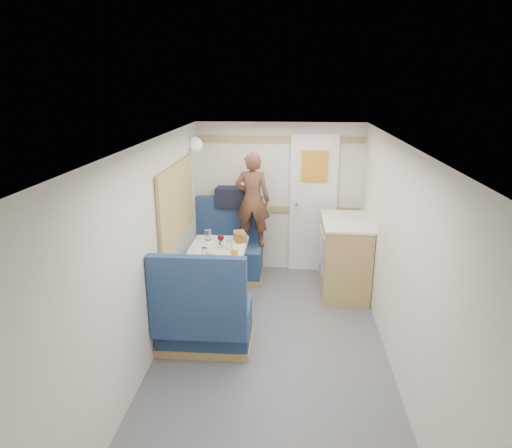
# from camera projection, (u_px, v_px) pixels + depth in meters

# --- Properties ---
(floor) EXTENTS (4.50, 4.50, 0.00)m
(floor) POSITION_uv_depth(u_px,v_px,m) (270.00, 360.00, 4.26)
(floor) COLOR #515156
(floor) RESTS_ON ground
(ceiling) EXTENTS (4.50, 4.50, 0.00)m
(ceiling) POSITION_uv_depth(u_px,v_px,m) (273.00, 145.00, 3.67)
(ceiling) COLOR silver
(ceiling) RESTS_ON wall_back
(wall_back) EXTENTS (2.20, 0.02, 2.00)m
(wall_back) POSITION_uv_depth(u_px,v_px,m) (279.00, 198.00, 6.11)
(wall_back) COLOR silver
(wall_back) RESTS_ON floor
(wall_left) EXTENTS (0.02, 4.50, 2.00)m
(wall_left) POSITION_uv_depth(u_px,v_px,m) (148.00, 257.00, 4.05)
(wall_left) COLOR silver
(wall_left) RESTS_ON floor
(wall_right) EXTENTS (0.02, 4.50, 2.00)m
(wall_right) POSITION_uv_depth(u_px,v_px,m) (400.00, 264.00, 3.88)
(wall_right) COLOR silver
(wall_right) RESTS_ON floor
(oak_trim_low) EXTENTS (2.15, 0.02, 0.08)m
(oak_trim_low) POSITION_uv_depth(u_px,v_px,m) (279.00, 209.00, 6.13)
(oak_trim_low) COLOR #A7884B
(oak_trim_low) RESTS_ON wall_back
(oak_trim_high) EXTENTS (2.15, 0.02, 0.08)m
(oak_trim_high) POSITION_uv_depth(u_px,v_px,m) (280.00, 140.00, 5.86)
(oak_trim_high) COLOR #A7884B
(oak_trim_high) RESTS_ON wall_back
(side_window) EXTENTS (0.04, 1.30, 0.72)m
(side_window) POSITION_uv_depth(u_px,v_px,m) (176.00, 202.00, 4.92)
(side_window) COLOR #B2BA9E
(side_window) RESTS_ON wall_left
(rear_door) EXTENTS (0.62, 0.12, 1.86)m
(rear_door) POSITION_uv_depth(u_px,v_px,m) (313.00, 201.00, 6.05)
(rear_door) COLOR white
(rear_door) RESTS_ON wall_back
(dinette_table) EXTENTS (0.62, 0.92, 0.72)m
(dinette_table) POSITION_uv_depth(u_px,v_px,m) (217.00, 262.00, 5.09)
(dinette_table) COLOR white
(dinette_table) RESTS_ON floor
(bench_far) EXTENTS (0.90, 0.59, 1.05)m
(bench_far) POSITION_uv_depth(u_px,v_px,m) (228.00, 256.00, 6.00)
(bench_far) COLOR #172A4C
(bench_far) RESTS_ON floor
(bench_near) EXTENTS (0.90, 0.59, 1.05)m
(bench_near) POSITION_uv_depth(u_px,v_px,m) (204.00, 321.00, 4.35)
(bench_near) COLOR #172A4C
(bench_near) RESTS_ON floor
(ledge) EXTENTS (0.90, 0.14, 0.04)m
(ledge) POSITION_uv_depth(u_px,v_px,m) (230.00, 208.00, 6.07)
(ledge) COLOR #A7884B
(ledge) RESTS_ON bench_far
(dome_light) EXTENTS (0.20, 0.20, 0.20)m
(dome_light) POSITION_uv_depth(u_px,v_px,m) (194.00, 145.00, 5.58)
(dome_light) COLOR white
(dome_light) RESTS_ON wall_left
(galley_counter) EXTENTS (0.57, 0.92, 0.92)m
(galley_counter) POSITION_uv_depth(u_px,v_px,m) (344.00, 256.00, 5.54)
(galley_counter) COLOR #A7884B
(galley_counter) RESTS_ON floor
(person) EXTENTS (0.46, 0.31, 1.22)m
(person) POSITION_uv_depth(u_px,v_px,m) (252.00, 200.00, 5.76)
(person) COLOR brown
(person) RESTS_ON bench_far
(duffel_bag) EXTENTS (0.56, 0.30, 0.26)m
(duffel_bag) POSITION_uv_depth(u_px,v_px,m) (237.00, 197.00, 6.01)
(duffel_bag) COLOR black
(duffel_bag) RESTS_ON ledge
(tray) EXTENTS (0.30, 0.38, 0.02)m
(tray) POSITION_uv_depth(u_px,v_px,m) (226.00, 253.00, 4.89)
(tray) COLOR silver
(tray) RESTS_ON dinette_table
(orange_fruit) EXTENTS (0.08, 0.08, 0.08)m
(orange_fruit) POSITION_uv_depth(u_px,v_px,m) (234.00, 252.00, 4.78)
(orange_fruit) COLOR #EE4F0A
(orange_fruit) RESTS_ON tray
(cheese_block) EXTENTS (0.11, 0.09, 0.03)m
(cheese_block) POSITION_uv_depth(u_px,v_px,m) (212.00, 254.00, 4.81)
(cheese_block) COLOR #E9CE86
(cheese_block) RESTS_ON tray
(wine_glass) EXTENTS (0.08, 0.08, 0.17)m
(wine_glass) POSITION_uv_depth(u_px,v_px,m) (221.00, 238.00, 5.01)
(wine_glass) COLOR white
(wine_glass) RESTS_ON dinette_table
(tumbler_left) EXTENTS (0.06, 0.06, 0.10)m
(tumbler_left) POSITION_uv_depth(u_px,v_px,m) (204.00, 252.00, 4.81)
(tumbler_left) COLOR silver
(tumbler_left) RESTS_ON dinette_table
(tumbler_mid) EXTENTS (0.08, 0.08, 0.12)m
(tumbler_mid) POSITION_uv_depth(u_px,v_px,m) (208.00, 235.00, 5.32)
(tumbler_mid) COLOR silver
(tumbler_mid) RESTS_ON dinette_table
(tumbler_right) EXTENTS (0.07, 0.07, 0.12)m
(tumbler_right) POSITION_uv_depth(u_px,v_px,m) (229.00, 245.00, 4.99)
(tumbler_right) COLOR white
(tumbler_right) RESTS_ON dinette_table
(beer_glass) EXTENTS (0.07, 0.07, 0.11)m
(beer_glass) POSITION_uv_depth(u_px,v_px,m) (239.00, 238.00, 5.21)
(beer_glass) COLOR #8F4D14
(beer_glass) RESTS_ON dinette_table
(pepper_grinder) EXTENTS (0.04, 0.04, 0.10)m
(pepper_grinder) POSITION_uv_depth(u_px,v_px,m) (221.00, 241.00, 5.15)
(pepper_grinder) COLOR black
(pepper_grinder) RESTS_ON dinette_table
(salt_grinder) EXTENTS (0.03, 0.03, 0.08)m
(salt_grinder) POSITION_uv_depth(u_px,v_px,m) (223.00, 246.00, 5.02)
(salt_grinder) COLOR white
(salt_grinder) RESTS_ON dinette_table
(bread_loaf) EXTENTS (0.19, 0.26, 0.10)m
(bread_loaf) POSITION_uv_depth(u_px,v_px,m) (240.00, 236.00, 5.31)
(bread_loaf) COLOR olive
(bread_loaf) RESTS_ON dinette_table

